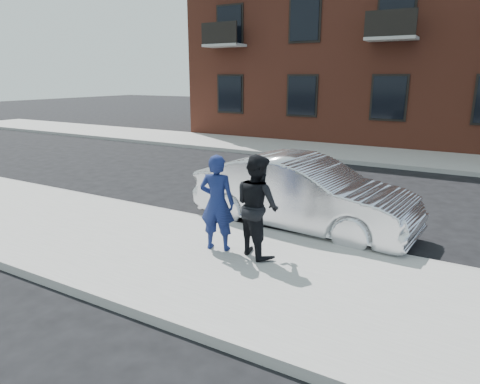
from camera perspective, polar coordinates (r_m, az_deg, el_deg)
The scene contains 9 objects.
ground at distance 7.38m, azimuth -3.62°, elevation -9.25°, with size 100.00×100.00×0.00m, color black.
near_sidewalk at distance 7.16m, azimuth -4.75°, elevation -9.41°, with size 50.00×3.50×0.15m, color gray.
near_curb at distance 8.59m, azimuth 2.10°, elevation -5.10°, with size 50.00×0.10×0.15m, color #999691.
far_sidewalk at distance 17.50m, azimuth 17.19°, elevation 4.71°, with size 50.00×3.50×0.15m, color gray.
far_curb at distance 15.77m, azimuth 15.69°, elevation 3.74°, with size 50.00×0.10×0.15m, color #999691.
apartment_building at distance 23.85m, azimuth 27.44°, elevation 21.07°, with size 24.30×10.30×12.30m.
silver_sedan at distance 8.76m, azimuth 8.36°, elevation -0.20°, with size 1.59×4.55×1.50m, color silver.
man_hoodie at distance 7.24m, azimuth -3.07°, elevation -1.45°, with size 0.68×0.54×1.66m.
man_peacoat at distance 7.01m, azimuth 2.31°, elevation -1.82°, with size 1.03×0.95×1.70m.
Camera 1 is at (3.74, -5.58, 3.05)m, focal length 32.00 mm.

